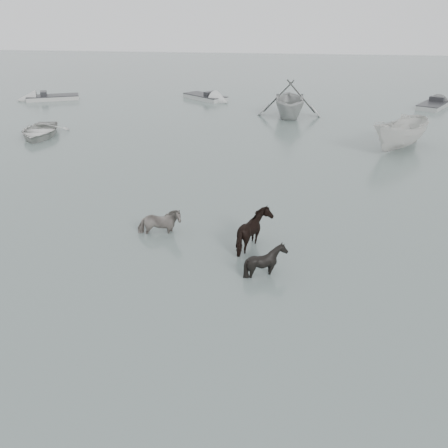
{
  "coord_description": "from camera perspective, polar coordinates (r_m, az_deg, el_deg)",
  "views": [
    {
      "loc": [
        2.78,
        -15.02,
        7.81
      ],
      "look_at": [
        0.75,
        0.01,
        1.0
      ],
      "focal_mm": 40.0,
      "sensor_mm": 36.0,
      "label": 1
    }
  ],
  "objects": [
    {
      "name": "boat_small",
      "position": [
        30.46,
        19.59,
        9.81
      ],
      "size": [
        4.54,
        5.06,
        1.92
      ],
      "primitive_type": "imported",
      "rotation": [
        0.0,
        0.0,
        -0.67
      ],
      "color": "silver",
      "rests_on": "ground"
    },
    {
      "name": "pony_dark",
      "position": [
        16.96,
        3.6,
        -0.4
      ],
      "size": [
        1.44,
        1.64,
        1.54
      ],
      "primitive_type": "imported",
      "rotation": [
        0.0,
        0.0,
        1.67
      ],
      "color": "black",
      "rests_on": "ground"
    },
    {
      "name": "skiff_mid",
      "position": [
        44.39,
        -2.17,
        14.53
      ],
      "size": [
        5.44,
        4.95,
        0.75
      ],
      "primitive_type": null,
      "rotation": [
        0.0,
        0.0,
        -0.7
      ],
      "color": "#AAADAA",
      "rests_on": "ground"
    },
    {
      "name": "pony_black",
      "position": [
        15.42,
        4.82,
        -3.62
      ],
      "size": [
        1.38,
        1.29,
        1.28
      ],
      "primitive_type": "imported",
      "rotation": [
        0.0,
        0.0,
        1.32
      ],
      "color": "black",
      "rests_on": "ground"
    },
    {
      "name": "skiff_port",
      "position": [
        44.13,
        22.88,
        12.65
      ],
      "size": [
        4.17,
        5.76,
        0.75
      ],
      "primitive_type": null,
      "rotation": [
        0.0,
        0.0,
        1.06
      ],
      "color": "#969896",
      "rests_on": "ground"
    },
    {
      "name": "rowboat_trail",
      "position": [
        37.46,
        7.55,
        14.18
      ],
      "size": [
        4.92,
        5.63,
        2.87
      ],
      "primitive_type": "imported",
      "rotation": [
        0.0,
        0.0,
        3.18
      ],
      "color": "#AFB2AF",
      "rests_on": "ground"
    },
    {
      "name": "pony_pinto",
      "position": [
        18.14,
        -7.46,
        0.83
      ],
      "size": [
        1.74,
        1.06,
        1.37
      ],
      "primitive_type": "imported",
      "rotation": [
        0.0,
        0.0,
        1.78
      ],
      "color": "black",
      "rests_on": "ground"
    },
    {
      "name": "ground",
      "position": [
        17.15,
        -2.5,
        -2.92
      ],
      "size": [
        140.0,
        140.0,
        0.0
      ],
      "primitive_type": "plane",
      "color": "#53635B",
      "rests_on": "ground"
    },
    {
      "name": "rowboat_lead",
      "position": [
        33.78,
        -20.39,
        10.12
      ],
      "size": [
        3.97,
        4.93,
        0.91
      ],
      "primitive_type": "imported",
      "rotation": [
        0.0,
        0.0,
        0.21
      ],
      "color": "beige",
      "rests_on": "ground"
    },
    {
      "name": "skiff_outer",
      "position": [
        46.53,
        -19.0,
        13.73
      ],
      "size": [
        6.07,
        3.89,
        0.75
      ],
      "primitive_type": null,
      "rotation": [
        0.0,
        0.0,
        3.56
      ],
      "color": "#AEADA9",
      "rests_on": "ground"
    }
  ]
}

